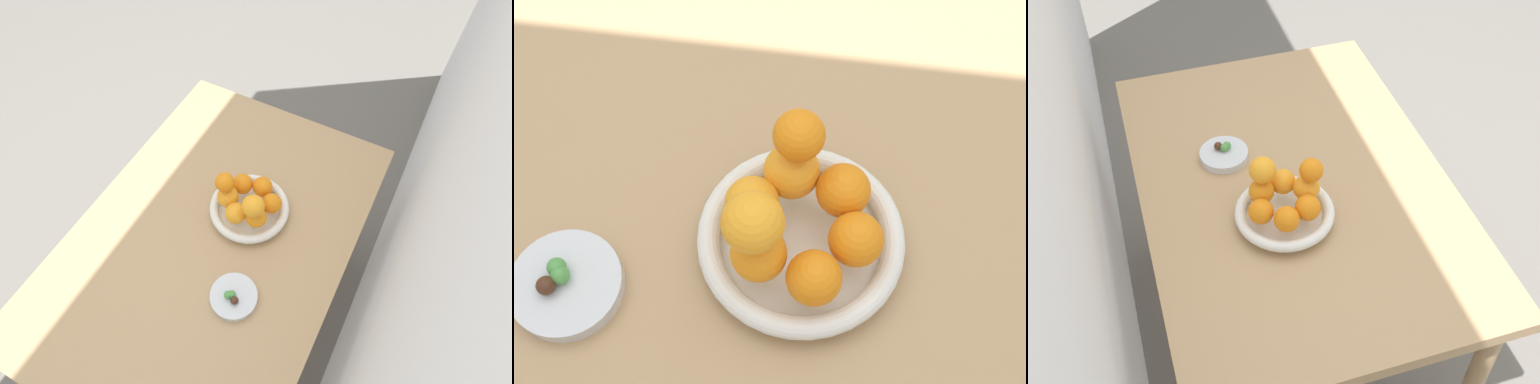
# 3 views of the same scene
# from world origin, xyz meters

# --- Properties ---
(ground_plane) EXTENTS (6.00, 6.00, 0.00)m
(ground_plane) POSITION_xyz_m (0.00, 0.00, 0.00)
(ground_plane) COLOR slate
(dining_table) EXTENTS (1.10, 0.76, 0.74)m
(dining_table) POSITION_xyz_m (0.00, 0.00, 0.65)
(dining_table) COLOR tan
(dining_table) RESTS_ON ground_plane
(fruit_bowl) EXTENTS (0.24, 0.24, 0.04)m
(fruit_bowl) POSITION_xyz_m (-0.12, 0.06, 0.76)
(fruit_bowl) COLOR white
(fruit_bowl) RESTS_ON dining_table
(candy_dish) EXTENTS (0.13, 0.13, 0.02)m
(candy_dish) POSITION_xyz_m (0.13, 0.15, 0.75)
(candy_dish) COLOR silver
(candy_dish) RESTS_ON dining_table
(orange_0) EXTENTS (0.06, 0.06, 0.06)m
(orange_0) POSITION_xyz_m (-0.06, 0.05, 0.81)
(orange_0) COLOR orange
(orange_0) RESTS_ON fruit_bowl
(orange_1) EXTENTS (0.06, 0.06, 0.06)m
(orange_1) POSITION_xyz_m (-0.08, 0.10, 0.81)
(orange_1) COLOR orange
(orange_1) RESTS_ON fruit_bowl
(orange_2) EXTENTS (0.06, 0.06, 0.06)m
(orange_2) POSITION_xyz_m (-0.14, 0.12, 0.81)
(orange_2) COLOR orange
(orange_2) RESTS_ON fruit_bowl
(orange_3) EXTENTS (0.06, 0.06, 0.06)m
(orange_3) POSITION_xyz_m (-0.18, 0.07, 0.81)
(orange_3) COLOR orange
(orange_3) RESTS_ON fruit_bowl
(orange_4) EXTENTS (0.06, 0.06, 0.06)m
(orange_4) POSITION_xyz_m (-0.16, 0.02, 0.81)
(orange_4) COLOR orange
(orange_4) RESTS_ON fruit_bowl
(orange_5) EXTENTS (0.06, 0.06, 0.06)m
(orange_5) POSITION_xyz_m (-0.10, -0.00, 0.81)
(orange_5) COLOR orange
(orange_5) RESTS_ON fruit_bowl
(orange_6) EXTENTS (0.06, 0.06, 0.06)m
(orange_6) POSITION_xyz_m (-0.07, 0.10, 0.87)
(orange_6) COLOR orange
(orange_6) RESTS_ON orange_1
(orange_7) EXTENTS (0.06, 0.06, 0.06)m
(orange_7) POSITION_xyz_m (-0.11, -0.01, 0.87)
(orange_7) COLOR orange
(orange_7) RESTS_ON orange_5
(candy_ball_0) EXTENTS (0.02, 0.02, 0.02)m
(candy_ball_0) POSITION_xyz_m (0.15, 0.16, 0.77)
(candy_ball_0) COLOR #472819
(candy_ball_0) RESTS_ON candy_dish
(candy_ball_1) EXTENTS (0.02, 0.02, 0.02)m
(candy_ball_1) POSITION_xyz_m (0.14, 0.14, 0.77)
(candy_ball_1) COLOR #8C4C99
(candy_ball_1) RESTS_ON candy_dish
(candy_ball_2) EXTENTS (0.02, 0.02, 0.02)m
(candy_ball_2) POSITION_xyz_m (0.14, 0.14, 0.77)
(candy_ball_2) COLOR #4C9947
(candy_ball_2) RESTS_ON candy_dish
(candy_ball_3) EXTENTS (0.02, 0.02, 0.02)m
(candy_ball_3) POSITION_xyz_m (0.14, 0.13, 0.77)
(candy_ball_3) COLOR #4C9947
(candy_ball_3) RESTS_ON candy_dish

